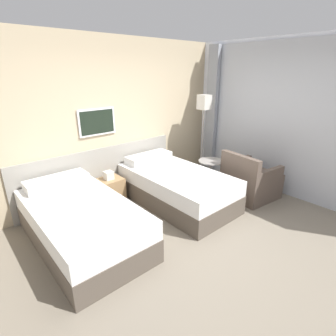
% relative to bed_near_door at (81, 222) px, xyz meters
% --- Properties ---
extents(ground_plane, '(16.00, 16.00, 0.00)m').
position_rel_bed_near_door_xyz_m(ground_plane, '(1.21, -1.03, -0.29)').
color(ground_plane, slate).
extents(wall_headboard, '(10.00, 0.10, 2.70)m').
position_rel_bed_near_door_xyz_m(wall_headboard, '(1.19, 1.06, 1.00)').
color(wall_headboard, '#C6B28E').
rests_on(wall_headboard, ground_plane).
extents(wall_window, '(0.21, 4.56, 2.70)m').
position_rel_bed_near_door_xyz_m(wall_window, '(3.47, -1.14, 1.05)').
color(wall_window, white).
rests_on(wall_window, ground_plane).
extents(bed_near_door, '(1.09, 2.01, 0.69)m').
position_rel_bed_near_door_xyz_m(bed_near_door, '(0.00, 0.00, 0.00)').
color(bed_near_door, brown).
rests_on(bed_near_door, ground_plane).
extents(bed_near_window, '(1.09, 2.01, 0.69)m').
position_rel_bed_near_door_xyz_m(bed_near_window, '(1.70, 0.00, 0.00)').
color(bed_near_window, brown).
rests_on(bed_near_window, ground_plane).
extents(nightstand, '(0.44, 0.36, 0.56)m').
position_rel_bed_near_door_xyz_m(nightstand, '(0.85, 0.77, -0.07)').
color(nightstand, '#9E7A51').
rests_on(nightstand, ground_plane).
extents(floor_lamp, '(0.24, 0.24, 1.71)m').
position_rel_bed_near_door_xyz_m(floor_lamp, '(2.90, 0.50, 1.12)').
color(floor_lamp, '#9E9993').
rests_on(floor_lamp, ground_plane).
extents(side_table, '(0.45, 0.45, 0.59)m').
position_rel_bed_near_door_xyz_m(side_table, '(2.52, -0.06, 0.12)').
color(side_table, gray).
rests_on(side_table, ground_plane).
extents(armchair, '(0.89, 0.88, 0.84)m').
position_rel_bed_near_door_xyz_m(armchair, '(2.84, -0.71, -0.01)').
color(armchair, brown).
rests_on(armchair, ground_plane).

